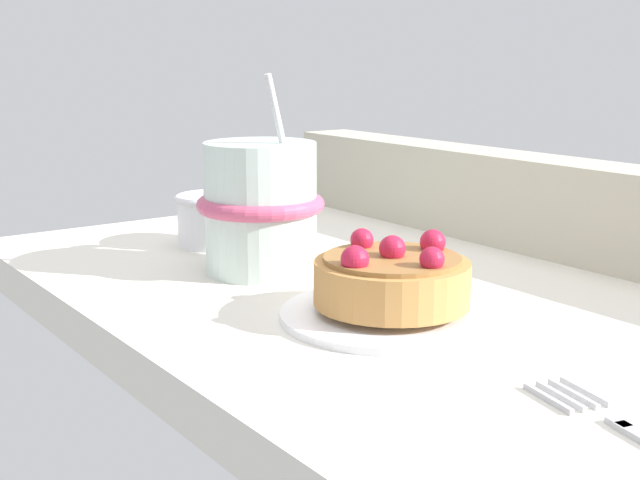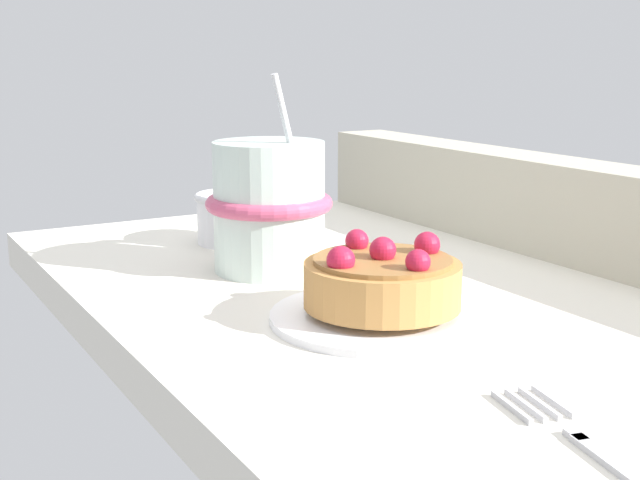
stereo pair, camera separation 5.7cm
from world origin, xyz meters
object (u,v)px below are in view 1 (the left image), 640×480
at_px(raspberry_tart, 392,278).
at_px(sugar_bowl, 215,218).
at_px(coffee_mug, 259,207).
at_px(dessert_plate, 391,312).

bearing_deg(raspberry_tart, sugar_bowl, 177.13).
relative_size(raspberry_tart, sugar_bowl, 1.42).
xyz_separation_m(raspberry_tart, coffee_mug, (-0.15, -0.00, 0.02)).
height_order(raspberry_tart, sugar_bowl, raspberry_tart).
distance_m(dessert_plate, raspberry_tart, 0.02).
distance_m(dessert_plate, coffee_mug, 0.15).
relative_size(coffee_mug, sugar_bowl, 2.17).
distance_m(raspberry_tart, coffee_mug, 0.15).
height_order(dessert_plate, raspberry_tart, raspberry_tart).
xyz_separation_m(dessert_plate, coffee_mug, (-0.15, -0.00, 0.04)).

